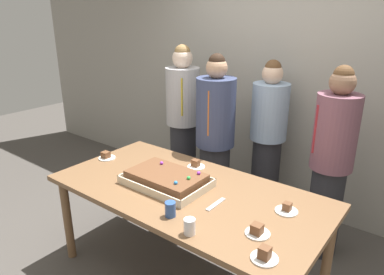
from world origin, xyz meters
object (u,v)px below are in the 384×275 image
plated_slice_far_right (106,156)px  person_green_shirt_behind (268,139)px  plated_slice_center_front (257,231)px  person_far_right_suit (183,121)px  sheet_cake (166,179)px  cake_server_utensil (216,204)px  plated_slice_near_left (287,209)px  drink_cup_middle (190,227)px  person_serving_front (331,163)px  drink_cup_nearest (170,209)px  party_table (187,198)px  plated_slice_near_right (265,256)px  person_striped_tie_right (215,140)px  plated_slice_far_left (196,165)px

plated_slice_far_right → person_green_shirt_behind: bearing=51.9°
plated_slice_center_front → person_green_shirt_behind: (-0.64, 1.44, 0.02)m
person_far_right_suit → plated_slice_far_right: bearing=-35.5°
sheet_cake → cake_server_utensil: size_ratio=3.17×
plated_slice_near_left → drink_cup_middle: 0.68m
plated_slice_far_right → person_serving_front: size_ratio=0.09×
drink_cup_nearest → person_green_shirt_behind: bearing=93.8°
person_serving_front → person_far_right_suit: size_ratio=0.96×
party_table → plated_slice_far_right: (-0.93, 0.01, 0.10)m
plated_slice_far_right → plated_slice_center_front: size_ratio=1.00×
plated_slice_near_left → drink_cup_middle: size_ratio=1.50×
person_green_shirt_behind → plated_slice_center_front: bearing=33.2°
drink_cup_nearest → person_green_shirt_behind: person_green_shirt_behind is taller
drink_cup_nearest → drink_cup_middle: size_ratio=1.00×
drink_cup_nearest → party_table: bearing=112.4°
plated_slice_near_left → plated_slice_far_right: 1.65m
plated_slice_near_right → drink_cup_middle: 0.46m
sheet_cake → person_far_right_suit: bearing=123.5°
plated_slice_near_left → person_serving_front: person_serving_front is taller
plated_slice_near_right → plated_slice_center_front: plated_slice_near_right is taller
plated_slice_near_right → drink_cup_nearest: size_ratio=1.50×
person_green_shirt_behind → person_far_right_suit: (-0.93, -0.19, 0.06)m
person_green_shirt_behind → person_striped_tie_right: size_ratio=0.96×
cake_server_utensil → person_striped_tie_right: (-0.60, 0.88, 0.08)m
plated_slice_near_right → person_striped_tie_right: bearing=133.4°
cake_server_utensil → drink_cup_middle: bearing=-80.3°
plated_slice_near_right → cake_server_utensil: bearing=149.1°
party_table → person_green_shirt_behind: size_ratio=1.28×
plated_slice_center_front → drink_cup_middle: bearing=-143.4°
person_serving_front → plated_slice_near_right: bearing=45.2°
plated_slice_near_right → cake_server_utensil: 0.61m
sheet_cake → plated_slice_far_left: bearing=92.0°
plated_slice_far_right → drink_cup_nearest: (1.08, -0.36, 0.03)m
plated_slice_far_left → plated_slice_far_right: (-0.75, -0.34, 0.00)m
party_table → cake_server_utensil: 0.31m
drink_cup_middle → person_striped_tie_right: (-0.67, 1.25, 0.03)m
plated_slice_far_left → cake_server_utensil: size_ratio=0.75×
drink_cup_nearest → cake_server_utensil: size_ratio=0.50×
drink_cup_nearest → person_far_right_suit: person_far_right_suit is taller
person_striped_tie_right → person_far_right_suit: bearing=-121.0°
plated_slice_near_left → plated_slice_far_left: plated_slice_far_left is taller
plated_slice_far_right → person_striped_tie_right: size_ratio=0.09×
plated_slice_center_front → person_far_right_suit: bearing=141.6°
cake_server_utensil → person_green_shirt_behind: (-0.26, 1.31, 0.04)m
plated_slice_center_front → person_far_right_suit: size_ratio=0.09×
drink_cup_nearest → person_far_right_suit: (-1.04, 1.41, 0.05)m
sheet_cake → drink_cup_middle: 0.66m
plated_slice_far_left → person_green_shirt_behind: size_ratio=0.09×
plated_slice_far_left → person_green_shirt_behind: person_green_shirt_behind is taller
plated_slice_far_right → person_green_shirt_behind: (0.97, 1.24, 0.02)m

